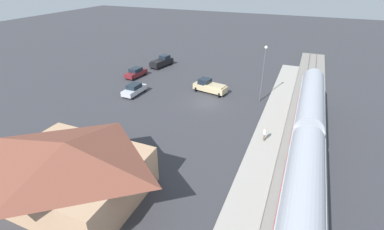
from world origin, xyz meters
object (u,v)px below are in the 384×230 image
(light_pole_near_platform, at_px, (263,68))
(sedan_silver, at_px, (134,89))
(pickup_black, at_px, (162,62))
(pedestrian_on_platform, at_px, (265,133))
(sedan_maroon, at_px, (136,73))
(pickup_tan, at_px, (210,86))
(station_building, at_px, (71,168))

(light_pole_near_platform, bearing_deg, sedan_silver, 15.32)
(pickup_black, bearing_deg, sedan_silver, 101.33)
(pedestrian_on_platform, distance_m, sedan_maroon, 28.72)
(pickup_tan, bearing_deg, sedan_silver, 27.07)
(station_building, relative_size, sedan_maroon, 2.63)
(pickup_tan, relative_size, light_pole_near_platform, 0.68)
(station_building, relative_size, pickup_tan, 2.18)
(pickup_black, distance_m, pickup_tan, 16.31)
(pickup_black, bearing_deg, station_building, 106.61)
(station_building, xyz_separation_m, pickup_black, (10.47, -35.09, -1.74))
(sedan_silver, height_order, pickup_black, pickup_black)
(sedan_maroon, relative_size, light_pole_near_platform, 0.56)
(sedan_silver, distance_m, pickup_black, 14.79)
(station_building, relative_size, light_pole_near_platform, 1.47)
(station_building, relative_size, pedestrian_on_platform, 7.21)
(sedan_maroon, height_order, pickup_tan, pickup_tan)
(pedestrian_on_platform, height_order, light_pole_near_platform, light_pole_near_platform)
(sedan_silver, distance_m, pickup_tan, 11.97)
(pedestrian_on_platform, distance_m, sedan_silver, 22.17)
(sedan_silver, relative_size, pickup_black, 0.80)
(pedestrian_on_platform, xyz_separation_m, sedan_silver, (21.32, -6.05, -0.40))
(station_building, bearing_deg, sedan_silver, -69.83)
(pickup_black, height_order, pickup_tan, same)
(sedan_silver, height_order, sedan_maroon, same)
(sedan_silver, relative_size, pickup_tan, 0.81)
(pedestrian_on_platform, bearing_deg, sedan_silver, -15.84)
(sedan_maroon, height_order, pickup_black, pickup_black)
(pedestrian_on_platform, bearing_deg, light_pole_near_platform, -77.12)
(pickup_black, xyz_separation_m, light_pole_near_platform, (-21.67, 9.36, 4.18))
(station_building, relative_size, pickup_black, 2.17)
(station_building, height_order, pedestrian_on_platform, station_building)
(light_pole_near_platform, bearing_deg, pickup_tan, -2.15)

